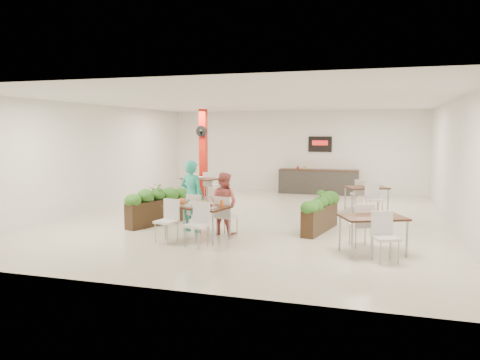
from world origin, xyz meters
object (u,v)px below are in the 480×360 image
object	(u,v)px
red_column	(203,152)
side_table_a	(201,181)
planter_right	(320,211)
side_table_b	(366,191)
service_counter	(318,181)
diner_woman	(224,203)
side_table_c	(373,222)
diner_man	(192,196)
planter_left	(158,204)
main_table	(197,211)

from	to	relation	value
red_column	side_table_a	distance (m)	1.30
planter_right	side_table_b	bearing A→B (deg)	72.82
red_column	planter_right	distance (m)	7.04
service_counter	diner_woman	xyz separation A→B (m)	(-1.23, -7.71, 0.23)
side_table_c	diner_man	bearing A→B (deg)	144.27
service_counter	planter_right	world-z (taller)	service_counter
planter_right	side_table_a	bearing A→B (deg)	138.77
side_table_b	side_table_a	bearing A→B (deg)	146.85
red_column	service_counter	bearing A→B (deg)	25.00
service_counter	planter_left	distance (m)	7.83
diner_woman	planter_right	bearing A→B (deg)	-142.72
service_counter	side_table_b	world-z (taller)	service_counter
service_counter	planter_right	xyz separation A→B (m)	(0.90, -6.78, 0.01)
service_counter	main_table	size ratio (longest dim) A/B	1.61
diner_man	planter_right	size ratio (longest dim) A/B	0.91
main_table	side_table_b	distance (m)	5.91
diner_man	side_table_b	world-z (taller)	diner_man
red_column	service_counter	world-z (taller)	red_column
side_table_b	side_table_c	xyz separation A→B (m)	(0.26, -4.96, -0.00)
side_table_b	red_column	bearing A→B (deg)	139.84
service_counter	side_table_c	world-z (taller)	service_counter
side_table_b	service_counter	bearing A→B (deg)	93.94
diner_woman	side_table_b	size ratio (longest dim) A/B	0.88
diner_woman	side_table_c	world-z (taller)	diner_woman
planter_left	side_table_a	bearing A→B (deg)	97.57
planter_right	side_table_c	distance (m)	2.19
main_table	side_table_c	distance (m)	3.79
diner_man	planter_left	size ratio (longest dim) A/B	0.89
diner_woman	side_table_a	distance (m)	5.68
red_column	planter_right	size ratio (longest dim) A/B	1.69
diner_woman	planter_right	world-z (taller)	diner_woman
red_column	planter_left	distance (m)	5.45
diner_man	side_table_c	bearing A→B (deg)	-177.99
red_column	diner_woman	bearing A→B (deg)	-64.64
planter_left	service_counter	bearing A→B (deg)	65.80
main_table	side_table_c	bearing A→B (deg)	-3.21
service_counter	diner_man	world-z (taller)	service_counter
side_table_a	side_table_c	size ratio (longest dim) A/B	1.01
service_counter	diner_woman	size ratio (longest dim) A/B	2.07
diner_man	diner_woman	size ratio (longest dim) A/B	1.19
diner_man	side_table_a	distance (m)	5.36
service_counter	diner_man	bearing A→B (deg)	-104.72
side_table_b	side_table_c	bearing A→B (deg)	-110.55
main_table	planter_left	world-z (taller)	planter_left
service_counter	side_table_c	distance (m)	8.84
diner_man	planter_left	world-z (taller)	diner_man
service_counter	planter_left	xyz separation A→B (m)	(-3.21, -7.14, 0.03)
planter_left	side_table_b	distance (m)	6.19
main_table	planter_right	distance (m)	3.00
diner_man	planter_right	bearing A→B (deg)	-148.69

